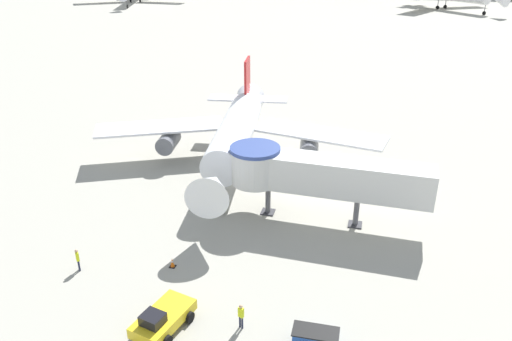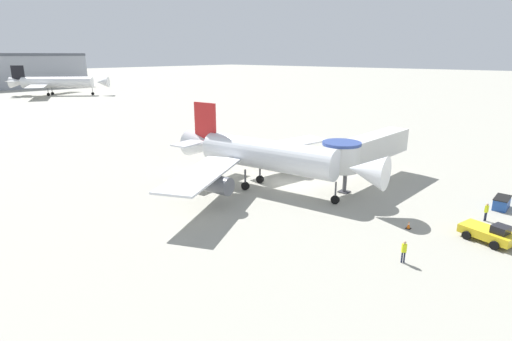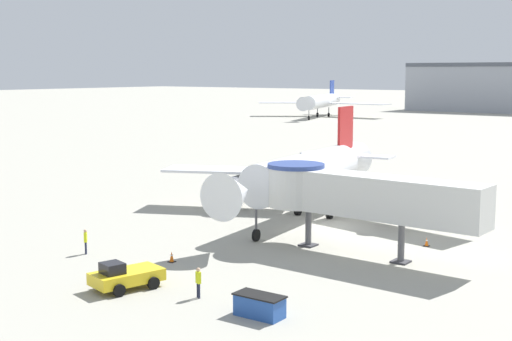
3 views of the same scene
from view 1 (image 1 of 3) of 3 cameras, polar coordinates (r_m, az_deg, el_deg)
The scene contains 9 objects.
ground_plane at distance 48.81m, azimuth 1.14°, elevation -0.47°, with size 800.00×800.00×0.00m, color #9E9B8E.
main_airplane at distance 48.44m, azimuth -2.30°, elevation 4.34°, with size 29.62×24.96×9.19m.
jet_bridge at distance 39.70m, azimuth 6.54°, elevation -0.30°, with size 16.12×4.10×5.86m.
pushback_tug_yellow at distance 31.23m, azimuth -10.67°, elevation -16.31°, with size 3.10×4.42×1.67m.
service_container_blue at distance 29.98m, azimuth 6.79°, elevation -18.55°, with size 2.65×1.32×1.16m.
traffic_cone_starboard_wing at distance 45.73m, azimuth 11.21°, elevation -2.44°, with size 0.39×0.39×0.66m.
traffic_cone_near_nose at distance 36.24m, azimuth -9.54°, elevation -10.36°, with size 0.43×0.43×0.71m.
ground_crew_marshaller at distance 30.65m, azimuth -1.73°, elevation -16.14°, with size 0.38×0.31×1.72m.
ground_crew_wing_walker at distance 37.16m, azimuth -19.71°, elevation -9.43°, with size 0.37×0.37×1.73m.
Camera 1 is at (9.53, -42.85, 21.33)m, focal length 35.00 mm.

